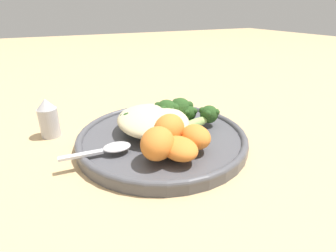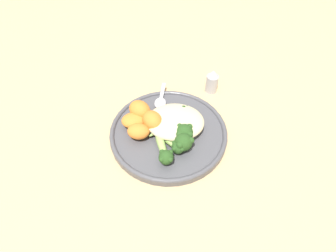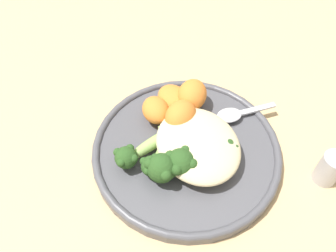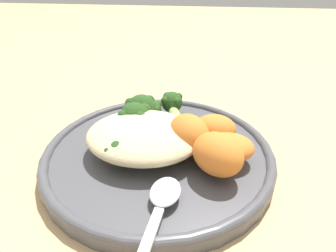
# 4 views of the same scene
# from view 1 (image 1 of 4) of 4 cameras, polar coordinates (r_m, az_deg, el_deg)

# --- Properties ---
(ground_plane) EXTENTS (4.00, 4.00, 0.00)m
(ground_plane) POSITION_cam_1_polar(r_m,az_deg,el_deg) (0.47, -2.06, -2.95)
(ground_plane) COLOR tan
(plate) EXTENTS (0.29, 0.29, 0.02)m
(plate) POSITION_cam_1_polar(r_m,az_deg,el_deg) (0.45, -0.86, -2.41)
(plate) COLOR #4C4C51
(plate) RESTS_ON ground_plane
(quinoa_mound) EXTENTS (0.14, 0.12, 0.04)m
(quinoa_mound) POSITION_cam_1_polar(r_m,az_deg,el_deg) (0.45, -3.24, 1.20)
(quinoa_mound) COLOR beige
(quinoa_mound) RESTS_ON plate
(broccoli_stalk_0) EXTENTS (0.05, 0.11, 0.03)m
(broccoli_stalk_0) POSITION_cam_1_polar(r_m,az_deg,el_deg) (0.47, 7.35, 1.61)
(broccoli_stalk_0) COLOR #8EB25B
(broccoli_stalk_0) RESTS_ON plate
(broccoli_stalk_1) EXTENTS (0.08, 0.08, 0.03)m
(broccoli_stalk_1) POSITION_cam_1_polar(r_m,az_deg,el_deg) (0.48, 4.00, 2.09)
(broccoli_stalk_1) COLOR #8EB25B
(broccoli_stalk_1) RESTS_ON plate
(broccoli_stalk_2) EXTENTS (0.12, 0.09, 0.04)m
(broccoli_stalk_2) POSITION_cam_1_polar(r_m,az_deg,el_deg) (0.48, 2.58, 3.13)
(broccoli_stalk_2) COLOR #8EB25B
(broccoli_stalk_2) RESTS_ON plate
(broccoli_stalk_3) EXTENTS (0.10, 0.05, 0.04)m
(broccoli_stalk_3) POSITION_cam_1_polar(r_m,az_deg,el_deg) (0.47, -0.08, 2.76)
(broccoli_stalk_3) COLOR #8EB25B
(broccoli_stalk_3) RESTS_ON plate
(broccoli_stalk_4) EXTENTS (0.10, 0.05, 0.03)m
(broccoli_stalk_4) POSITION_cam_1_polar(r_m,az_deg,el_deg) (0.47, -3.60, 1.55)
(broccoli_stalk_4) COLOR #8EB25B
(broccoli_stalk_4) RESTS_ON plate
(broccoli_stalk_5) EXTENTS (0.10, 0.10, 0.03)m
(broccoli_stalk_5) POSITION_cam_1_polar(r_m,az_deg,el_deg) (0.45, -6.17, 0.40)
(broccoli_stalk_5) COLOR #8EB25B
(broccoli_stalk_5) RESTS_ON plate
(sweet_potato_chunk_0) EXTENTS (0.05, 0.04, 0.03)m
(sweet_potato_chunk_0) POSITION_cam_1_polar(r_m,az_deg,el_deg) (0.40, 6.07, -2.34)
(sweet_potato_chunk_0) COLOR orange
(sweet_potato_chunk_0) RESTS_ON plate
(sweet_potato_chunk_1) EXTENTS (0.07, 0.06, 0.03)m
(sweet_potato_chunk_1) POSITION_cam_1_polar(r_m,az_deg,el_deg) (0.37, 2.47, -4.89)
(sweet_potato_chunk_1) COLOR orange
(sweet_potato_chunk_1) RESTS_ON plate
(sweet_potato_chunk_2) EXTENTS (0.07, 0.07, 0.05)m
(sweet_potato_chunk_2) POSITION_cam_1_polar(r_m,az_deg,el_deg) (0.36, -2.30, -3.81)
(sweet_potato_chunk_2) COLOR orange
(sweet_potato_chunk_2) RESTS_ON plate
(sweet_potato_chunk_3) EXTENTS (0.07, 0.07, 0.05)m
(sweet_potato_chunk_3) POSITION_cam_1_polar(r_m,az_deg,el_deg) (0.40, 0.26, -0.65)
(sweet_potato_chunk_3) COLOR orange
(sweet_potato_chunk_3) RESTS_ON plate
(spoon) EXTENTS (0.03, 0.10, 0.01)m
(spoon) POSITION_cam_1_polar(r_m,az_deg,el_deg) (0.40, -12.27, -4.75)
(spoon) COLOR silver
(spoon) RESTS_ON plate
(salt_shaker) EXTENTS (0.03, 0.03, 0.07)m
(salt_shaker) POSITION_cam_1_polar(r_m,az_deg,el_deg) (0.52, -24.59, 1.58)
(salt_shaker) COLOR #B2B2B7
(salt_shaker) RESTS_ON ground_plane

